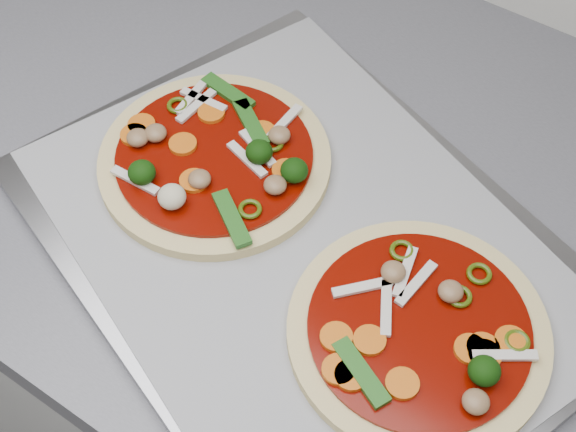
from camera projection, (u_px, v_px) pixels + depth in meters
The scene contains 4 objects.
baking_tray at pixel (302, 247), 0.68m from camera, with size 0.47×0.35×0.02m, color gray.
parchment at pixel (302, 241), 0.67m from camera, with size 0.45×0.33×0.00m, color gray.
pizza_left at pixel (215, 159), 0.71m from camera, with size 0.28×0.28×0.03m.
pizza_right at pixel (420, 332), 0.61m from camera, with size 0.26×0.26×0.03m.
Camera 1 is at (-0.47, 0.90, 1.47)m, focal length 50.00 mm.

